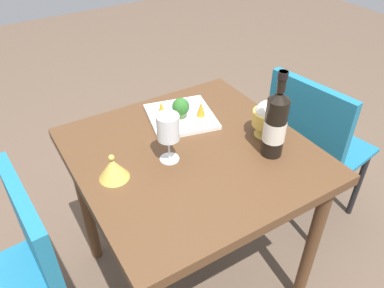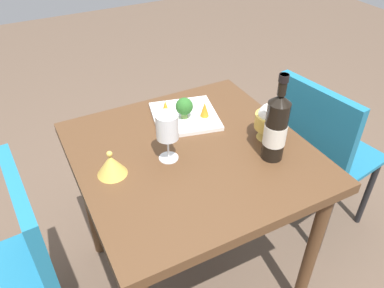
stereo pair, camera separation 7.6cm
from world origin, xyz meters
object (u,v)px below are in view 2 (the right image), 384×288
object	(u,v)px
wine_bottle	(276,127)
carrot_garnish_right	(205,109)
chair_near_window	(17,263)
carrot_garnish_left	(165,107)
wine_glass	(167,127)
rice_bowl_lid	(111,165)
broccoli_floret	(184,107)
rice_bowl	(270,121)
chair_by_wall	(319,146)
serving_plate	(185,116)

from	to	relation	value
wine_bottle	carrot_garnish_right	distance (m)	0.34
chair_near_window	carrot_garnish_left	size ratio (longest dim) A/B	13.88
wine_glass	rice_bowl_lid	size ratio (longest dim) A/B	1.79
chair_near_window	broccoli_floret	bearing A→B (deg)	-78.06
rice_bowl_lid	carrot_garnish_left	bearing A→B (deg)	37.78
rice_bowl	carrot_garnish_left	distance (m)	0.41
chair_by_wall	wine_glass	world-z (taller)	wine_glass
wine_glass	broccoli_floret	size ratio (longest dim) A/B	2.09
wine_bottle	carrot_garnish_right	bearing A→B (deg)	106.52
wine_bottle	broccoli_floret	bearing A→B (deg)	116.45
chair_near_window	rice_bowl	distance (m)	0.98
rice_bowl_lid	broccoli_floret	bearing A→B (deg)	25.98
chair_by_wall	broccoli_floret	xyz separation A→B (m)	(-0.59, 0.18, 0.28)
wine_bottle	serving_plate	size ratio (longest dim) A/B	1.06
chair_near_window	rice_bowl	xyz separation A→B (m)	(0.94, -0.04, 0.29)
wine_glass	carrot_garnish_right	bearing A→B (deg)	33.97
wine_glass	serving_plate	distance (m)	0.29
wine_glass	carrot_garnish_left	size ratio (longest dim) A/B	2.92
broccoli_floret	carrot_garnish_left	bearing A→B (deg)	132.25
carrot_garnish_left	carrot_garnish_right	distance (m)	0.16
wine_glass	broccoli_floret	distance (m)	0.24
broccoli_floret	carrot_garnish_left	world-z (taller)	broccoli_floret
wine_bottle	broccoli_floret	distance (m)	0.38
wine_bottle	wine_glass	xyz separation A→B (m)	(-0.32, 0.16, 0.00)
broccoli_floret	wine_bottle	bearing A→B (deg)	-63.55
chair_by_wall	rice_bowl_lid	size ratio (longest dim) A/B	8.50
chair_by_wall	rice_bowl	xyz separation A→B (m)	(-0.36, -0.06, 0.29)
broccoli_floret	carrot_garnish_left	xyz separation A→B (m)	(-0.05, 0.06, -0.02)
carrot_garnish_left	rice_bowl_lid	bearing A→B (deg)	-142.22
chair_near_window	carrot_garnish_right	distance (m)	0.85
rice_bowl	broccoli_floret	distance (m)	0.33
chair_by_wall	carrot_garnish_left	world-z (taller)	chair_by_wall
broccoli_floret	serving_plate	bearing A→B (deg)	60.34
wine_bottle	rice_bowl_lid	distance (m)	0.55
chair_near_window	rice_bowl_lid	bearing A→B (deg)	-88.95
rice_bowl	carrot_garnish_right	bearing A→B (deg)	125.07
rice_bowl	rice_bowl_lid	size ratio (longest dim) A/B	1.42
chair_by_wall	serving_plate	size ratio (longest dim) A/B	2.83
rice_bowl	wine_bottle	bearing A→B (deg)	-119.86
chair_near_window	carrot_garnish_right	xyz separation A→B (m)	(0.79, 0.18, 0.26)
rice_bowl_lid	broccoli_floret	xyz separation A→B (m)	(0.35, 0.17, 0.03)
wine_bottle	rice_bowl	bearing A→B (deg)	60.14
wine_bottle	carrot_garnish_right	xyz separation A→B (m)	(-0.09, 0.31, -0.08)
serving_plate	carrot_garnish_left	size ratio (longest dim) A/B	4.90
chair_near_window	chair_by_wall	size ratio (longest dim) A/B	1.00
chair_by_wall	rice_bowl	bearing A→B (deg)	-89.18
chair_near_window	wine_glass	size ratio (longest dim) A/B	4.75
serving_plate	carrot_garnish_right	size ratio (longest dim) A/B	4.87
wine_bottle	broccoli_floret	size ratio (longest dim) A/B	3.69
rice_bowl_lid	carrot_garnish_left	size ratio (longest dim) A/B	1.63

